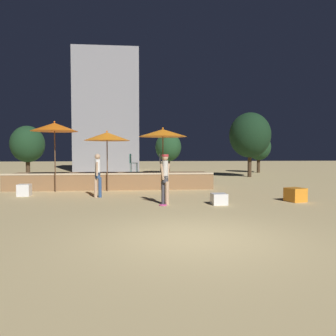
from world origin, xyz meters
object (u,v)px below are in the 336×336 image
(background_tree_0, at_px, (259,147))
(background_tree_3, at_px, (168,147))
(bistro_chair_0, at_px, (162,161))
(background_tree_2, at_px, (250,135))
(frisbee_disc, at_px, (163,205))
(patio_umbrella_1, at_px, (54,127))
(bistro_chair_1, at_px, (132,161))
(cube_seat_0, at_px, (219,199))
(cube_seat_1, at_px, (295,195))
(patio_umbrella_2, at_px, (107,137))
(background_tree_1, at_px, (28,144))
(cube_seat_2, at_px, (24,190))
(person_0, at_px, (165,176))
(patio_umbrella_0, at_px, (163,133))
(person_1, at_px, (98,174))

(background_tree_0, height_order, background_tree_3, background_tree_3)
(bistro_chair_0, bearing_deg, background_tree_2, -46.33)
(frisbee_disc, distance_m, background_tree_0, 19.90)
(patio_umbrella_1, height_order, bistro_chair_1, patio_umbrella_1)
(cube_seat_0, distance_m, background_tree_0, 18.97)
(cube_seat_1, distance_m, background_tree_0, 17.53)
(cube_seat_1, xyz_separation_m, background_tree_3, (-3.10, 16.35, 1.99))
(patio_umbrella_2, distance_m, background_tree_2, 12.38)
(patio_umbrella_2, relative_size, background_tree_1, 0.77)
(cube_seat_1, distance_m, background_tree_1, 18.06)
(patio_umbrella_1, bearing_deg, background_tree_3, 63.00)
(cube_seat_2, bearing_deg, bistro_chair_0, 22.53)
(frisbee_disc, relative_size, background_tree_0, 0.08)
(person_0, height_order, bistro_chair_0, person_0)
(cube_seat_1, xyz_separation_m, cube_seat_2, (-10.39, 2.50, -0.01))
(background_tree_0, bearing_deg, cube_seat_1, -106.59)
(bistro_chair_0, bearing_deg, patio_umbrella_0, 177.98)
(bistro_chair_0, xyz_separation_m, background_tree_0, (9.50, 11.76, 0.89))
(cube_seat_0, height_order, cube_seat_1, cube_seat_1)
(cube_seat_0, xyz_separation_m, bistro_chair_1, (-3.05, 5.23, 1.17))
(bistro_chair_1, distance_m, frisbee_disc, 5.54)
(cube_seat_2, height_order, background_tree_3, background_tree_3)
(patio_umbrella_0, relative_size, background_tree_1, 0.82)
(cube_seat_0, bearing_deg, person_1, 153.30)
(background_tree_1, bearing_deg, cube_seat_1, -42.21)
(patio_umbrella_1, height_order, background_tree_3, background_tree_3)
(person_1, bearing_deg, frisbee_disc, -41.02)
(patio_umbrella_0, xyz_separation_m, cube_seat_1, (4.54, -3.98, -2.46))
(bistro_chair_1, bearing_deg, cube_seat_2, 126.95)
(background_tree_3, bearing_deg, patio_umbrella_1, -117.00)
(frisbee_disc, relative_size, background_tree_2, 0.06)
(cube_seat_2, bearing_deg, background_tree_0, 42.73)
(person_0, relative_size, background_tree_0, 0.50)
(patio_umbrella_1, height_order, cube_seat_1, patio_umbrella_1)
(background_tree_0, bearing_deg, cube_seat_0, -114.86)
(patio_umbrella_0, bearing_deg, patio_umbrella_2, -179.28)
(person_0, bearing_deg, patio_umbrella_0, 128.19)
(patio_umbrella_0, height_order, background_tree_1, background_tree_1)
(person_1, relative_size, bistro_chair_0, 1.94)
(cube_seat_0, bearing_deg, patio_umbrella_0, 109.84)
(person_0, distance_m, background_tree_2, 14.19)
(patio_umbrella_0, bearing_deg, background_tree_3, 83.35)
(patio_umbrella_1, relative_size, cube_seat_1, 4.32)
(patio_umbrella_0, distance_m, patio_umbrella_2, 2.60)
(cube_seat_0, height_order, background_tree_1, background_tree_1)
(cube_seat_0, distance_m, background_tree_1, 16.34)
(cube_seat_0, relative_size, bistro_chair_0, 0.58)
(cube_seat_2, relative_size, background_tree_3, 0.15)
(background_tree_1, bearing_deg, cube_seat_0, -50.37)
(person_0, bearing_deg, background_tree_3, 125.84)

